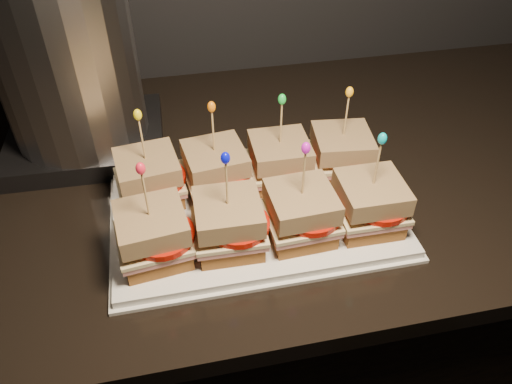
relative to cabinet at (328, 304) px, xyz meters
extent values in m
cube|color=black|center=(0.00, 0.00, 0.00)|extent=(2.42, 0.70, 0.85)
cube|color=black|center=(0.00, 0.00, 0.44)|extent=(2.46, 0.74, 0.03)
cube|color=white|center=(-0.21, -0.14, 0.47)|extent=(0.43, 0.27, 0.02)
cube|color=white|center=(-0.21, -0.14, 0.46)|extent=(0.44, 0.28, 0.01)
cube|color=brown|center=(-0.36, -0.08, 0.49)|extent=(0.10, 0.10, 0.02)
cube|color=#B2625E|center=(-0.36, -0.08, 0.50)|extent=(0.11, 0.10, 0.01)
cube|color=beige|center=(-0.36, -0.08, 0.51)|extent=(0.11, 0.11, 0.01)
cylinder|color=#BA1407|center=(-0.35, -0.08, 0.52)|extent=(0.09, 0.09, 0.01)
cube|color=#4D220C|center=(-0.36, -0.08, 0.54)|extent=(0.10, 0.10, 0.03)
cylinder|color=tan|center=(-0.36, -0.08, 0.58)|extent=(0.00, 0.00, 0.09)
ellipsoid|color=yellow|center=(-0.36, -0.08, 0.63)|extent=(0.01, 0.01, 0.02)
cube|color=brown|center=(-0.26, -0.08, 0.49)|extent=(0.10, 0.10, 0.02)
cube|color=#B2625E|center=(-0.26, -0.08, 0.50)|extent=(0.11, 0.10, 0.01)
cube|color=beige|center=(-0.26, -0.08, 0.51)|extent=(0.11, 0.11, 0.01)
cylinder|color=#BA1407|center=(-0.25, -0.08, 0.52)|extent=(0.09, 0.09, 0.01)
cube|color=#4D220C|center=(-0.26, -0.08, 0.54)|extent=(0.10, 0.10, 0.03)
cylinder|color=tan|center=(-0.26, -0.08, 0.58)|extent=(0.00, 0.00, 0.09)
ellipsoid|color=orange|center=(-0.26, -0.08, 0.63)|extent=(0.01, 0.01, 0.02)
cube|color=brown|center=(-0.16, -0.08, 0.49)|extent=(0.09, 0.09, 0.02)
cube|color=#B2625E|center=(-0.16, -0.08, 0.50)|extent=(0.10, 0.09, 0.01)
cube|color=beige|center=(-0.16, -0.08, 0.51)|extent=(0.10, 0.10, 0.01)
cylinder|color=#BA1407|center=(-0.14, -0.08, 0.52)|extent=(0.09, 0.09, 0.01)
cube|color=#4D220C|center=(-0.16, -0.08, 0.54)|extent=(0.09, 0.09, 0.03)
cylinder|color=tan|center=(-0.16, -0.08, 0.58)|extent=(0.00, 0.00, 0.09)
ellipsoid|color=green|center=(-0.16, -0.08, 0.63)|extent=(0.01, 0.01, 0.02)
cube|color=brown|center=(-0.05, -0.08, 0.49)|extent=(0.10, 0.10, 0.02)
cube|color=#B2625E|center=(-0.05, -0.08, 0.50)|extent=(0.11, 0.10, 0.01)
cube|color=beige|center=(-0.05, -0.08, 0.51)|extent=(0.11, 0.11, 0.01)
cylinder|color=#BA1407|center=(-0.04, -0.08, 0.52)|extent=(0.09, 0.09, 0.01)
cube|color=#4D220C|center=(-0.05, -0.08, 0.54)|extent=(0.10, 0.10, 0.03)
cylinder|color=tan|center=(-0.05, -0.08, 0.58)|extent=(0.00, 0.00, 0.09)
ellipsoid|color=#FAA716|center=(-0.05, -0.08, 0.63)|extent=(0.01, 0.01, 0.02)
cube|color=brown|center=(-0.36, -0.20, 0.49)|extent=(0.10, 0.10, 0.02)
cube|color=#B2625E|center=(-0.36, -0.20, 0.50)|extent=(0.11, 0.10, 0.01)
cube|color=beige|center=(-0.36, -0.20, 0.51)|extent=(0.11, 0.11, 0.01)
cylinder|color=#BA1407|center=(-0.35, -0.21, 0.52)|extent=(0.09, 0.09, 0.01)
cube|color=#4D220C|center=(-0.36, -0.20, 0.54)|extent=(0.10, 0.10, 0.03)
cylinder|color=tan|center=(-0.36, -0.20, 0.58)|extent=(0.00, 0.00, 0.09)
ellipsoid|color=red|center=(-0.36, -0.20, 0.63)|extent=(0.01, 0.01, 0.02)
cube|color=brown|center=(-0.26, -0.20, 0.49)|extent=(0.09, 0.09, 0.02)
cube|color=#B2625E|center=(-0.26, -0.20, 0.50)|extent=(0.10, 0.10, 0.01)
cube|color=beige|center=(-0.26, -0.20, 0.51)|extent=(0.10, 0.10, 0.01)
cylinder|color=#BA1407|center=(-0.25, -0.21, 0.52)|extent=(0.09, 0.09, 0.01)
cube|color=#4D220C|center=(-0.26, -0.20, 0.54)|extent=(0.09, 0.09, 0.03)
cylinder|color=tan|center=(-0.26, -0.20, 0.58)|extent=(0.00, 0.00, 0.09)
ellipsoid|color=#070BDF|center=(-0.26, -0.20, 0.63)|extent=(0.01, 0.01, 0.02)
cube|color=brown|center=(-0.16, -0.20, 0.49)|extent=(0.09, 0.09, 0.02)
cube|color=#B2625E|center=(-0.16, -0.20, 0.50)|extent=(0.10, 0.10, 0.01)
cube|color=beige|center=(-0.16, -0.20, 0.51)|extent=(0.10, 0.10, 0.01)
cylinder|color=#BA1407|center=(-0.14, -0.21, 0.52)|extent=(0.09, 0.09, 0.01)
cube|color=#4D220C|center=(-0.16, -0.20, 0.54)|extent=(0.09, 0.09, 0.03)
cylinder|color=tan|center=(-0.16, -0.20, 0.58)|extent=(0.00, 0.00, 0.09)
ellipsoid|color=#CD17CA|center=(-0.16, -0.20, 0.63)|extent=(0.01, 0.01, 0.02)
cube|color=brown|center=(-0.05, -0.20, 0.49)|extent=(0.09, 0.09, 0.02)
cube|color=#B2625E|center=(-0.05, -0.20, 0.50)|extent=(0.10, 0.09, 0.01)
cube|color=beige|center=(-0.05, -0.20, 0.51)|extent=(0.10, 0.10, 0.01)
cylinder|color=#BA1407|center=(-0.04, -0.21, 0.52)|extent=(0.09, 0.09, 0.01)
cube|color=#4D220C|center=(-0.05, -0.20, 0.54)|extent=(0.09, 0.09, 0.03)
cylinder|color=tan|center=(-0.05, -0.20, 0.58)|extent=(0.00, 0.00, 0.09)
ellipsoid|color=#04AAB5|center=(-0.05, -0.20, 0.63)|extent=(0.01, 0.01, 0.02)
cube|color=#262628|center=(-0.47, 0.11, 0.47)|extent=(0.28, 0.24, 0.03)
cylinder|color=silver|center=(-0.47, 0.11, 0.64)|extent=(0.23, 0.23, 0.30)
camera|label=1|loc=(-0.32, -0.69, 0.99)|focal=35.00mm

